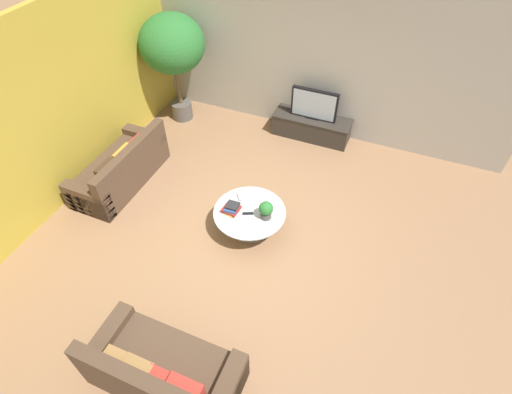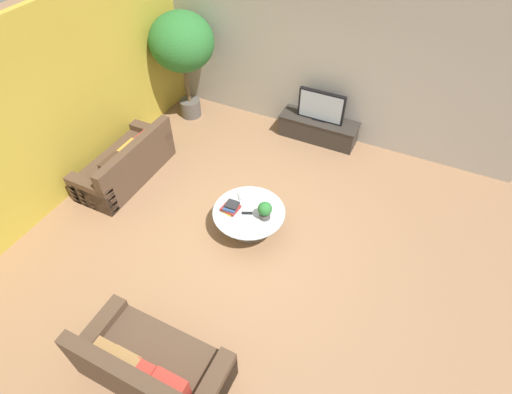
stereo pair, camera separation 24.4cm
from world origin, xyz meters
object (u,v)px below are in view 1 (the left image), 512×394
(television, at_px, (314,105))
(couch_near_entry, at_px, (163,372))
(potted_palm_tall, at_px, (172,47))
(media_console, at_px, (312,127))
(coffee_table, at_px, (250,217))
(couch_by_wall, at_px, (121,169))
(potted_plant_tabletop, at_px, (266,210))

(television, xyz_separation_m, couch_near_entry, (-0.13, -5.31, -0.46))
(potted_palm_tall, bearing_deg, media_console, 8.33)
(television, xyz_separation_m, coffee_table, (-0.16, -2.75, -0.45))
(media_console, height_order, coffee_table, media_console)
(coffee_table, height_order, couch_near_entry, couch_near_entry)
(couch_near_entry, bearing_deg, television, -91.42)
(television, bearing_deg, couch_by_wall, -136.02)
(media_console, height_order, couch_near_entry, couch_near_entry)
(couch_by_wall, relative_size, potted_plant_tabletop, 6.25)
(coffee_table, bearing_deg, couch_by_wall, 176.32)
(couch_by_wall, bearing_deg, coffee_table, 86.32)
(couch_by_wall, xyz_separation_m, potted_plant_tabletop, (2.79, -0.17, 0.29))
(couch_near_entry, bearing_deg, potted_palm_tall, -61.92)
(couch_near_entry, bearing_deg, potted_plant_tabletop, -95.36)
(media_console, height_order, potted_plant_tabletop, potted_plant_tabletop)
(media_console, height_order, television, television)
(television, relative_size, couch_near_entry, 0.52)
(potted_plant_tabletop, bearing_deg, media_console, 92.23)
(potted_plant_tabletop, bearing_deg, television, 92.23)
(media_console, distance_m, couch_by_wall, 3.73)
(potted_plant_tabletop, bearing_deg, couch_by_wall, 176.52)
(media_console, xyz_separation_m, potted_palm_tall, (-2.75, -0.40, 1.34))
(television, bearing_deg, potted_palm_tall, -171.70)
(coffee_table, height_order, couch_by_wall, couch_by_wall)
(media_console, xyz_separation_m, couch_near_entry, (-0.13, -5.31, 0.05))
(coffee_table, distance_m, potted_plant_tabletop, 0.39)
(potted_plant_tabletop, bearing_deg, coffee_table, 178.37)
(media_console, distance_m, coffee_table, 2.76)
(media_console, xyz_separation_m, potted_plant_tabletop, (0.11, -2.76, 0.34))
(media_console, distance_m, television, 0.51)
(television, distance_m, potted_plant_tabletop, 2.77)
(coffee_table, bearing_deg, media_console, 86.62)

